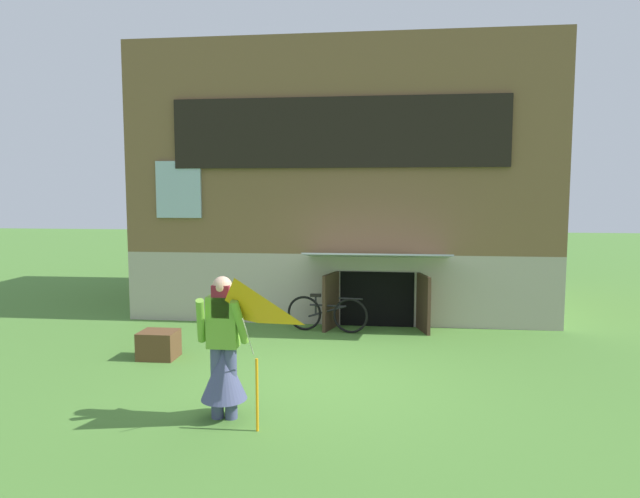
% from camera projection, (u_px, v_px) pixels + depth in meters
% --- Properties ---
extents(ground_plane, '(60.00, 60.00, 0.00)m').
position_uv_depth(ground_plane, '(319.00, 375.00, 7.84)').
color(ground_plane, '#4C7F33').
extents(log_house, '(8.40, 6.47, 5.49)m').
position_uv_depth(log_house, '(347.00, 184.00, 13.18)').
color(log_house, '#ADA393').
rests_on(log_house, ground_plane).
extents(person, '(0.61, 0.52, 1.62)m').
position_uv_depth(person, '(223.00, 359.00, 6.26)').
color(person, '#474C75').
rests_on(person, ground_plane).
extents(kite, '(0.93, 0.84, 1.61)m').
position_uv_depth(kite, '(235.00, 314.00, 5.71)').
color(kite, orange).
rests_on(kite, ground_plane).
extents(bicycle_black, '(1.51, 0.25, 0.69)m').
position_uv_depth(bicycle_black, '(327.00, 314.00, 10.24)').
color(bicycle_black, black).
rests_on(bicycle_black, ground_plane).
extents(wooden_crate, '(0.56, 0.48, 0.42)m').
position_uv_depth(wooden_crate, '(159.00, 345.00, 8.61)').
color(wooden_crate, brown).
rests_on(wooden_crate, ground_plane).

